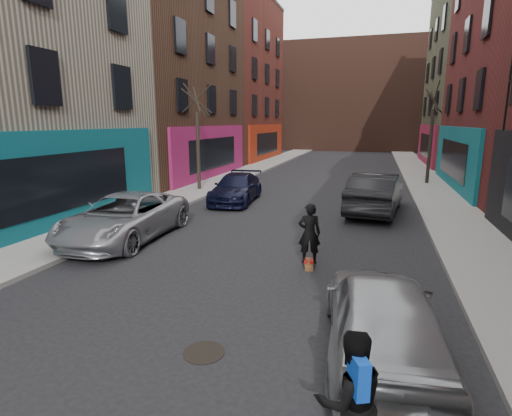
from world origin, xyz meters
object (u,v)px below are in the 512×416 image
Objects in this scene: parked_left_end at (236,188)px; manhole at (204,352)px; tree_left_far at (198,129)px; skateboard at (308,264)px; skateboarder at (309,233)px; parked_right_end at (376,193)px; tree_right_far at (432,126)px; pedestrian at (350,400)px; parked_right_far at (381,316)px; parked_left_far at (125,217)px.

parked_left_end is 6.57× the size of manhole.
skateboard is (7.76, -10.03, -3.33)m from tree_left_far.
skateboarder is 2.31× the size of manhole.
skateboard is 0.86m from skateboarder.
parked_right_end is 7.41m from skateboard.
tree_right_far is at bearing 36.44° from parked_left_end.
tree_left_far is at bearing 137.28° from parked_left_end.
skateboard is at bearing -101.27° from skateboarder.
pedestrian is (1.44, -6.17, -0.08)m from skateboarder.
parked_right_far is 2.32m from pedestrian.
pedestrian is at bearing -88.14° from skateboard.
skateboarder reaches higher than manhole.
parked_left_far is at bearing -80.18° from tree_left_far.
pedestrian reaches higher than parked_left_end.
parked_right_far reaches higher than manhole.
parked_right_far is (6.55, -11.60, 0.07)m from parked_left_end.
pedestrian reaches higher than skateboard.
parked_left_far is 1.16× the size of parked_left_end.
parked_left_far is 10.30m from pedestrian.
parked_right_far is (9.55, -13.91, -2.65)m from tree_left_far.
tree_right_far reaches higher than parked_right_far.
manhole is at bearing 84.56° from parked_right_end.
parked_left_far is at bearing 46.62° from parked_right_end.
tree_left_far is 8.12× the size of skateboard.
pedestrian is at bearing 96.39° from parked_right_end.
manhole is at bearing -65.19° from tree_left_far.
tree_left_far is 3.97× the size of pedestrian.
tree_right_far is 22.59m from pedestrian.
parked_left_end is 1.07× the size of parked_right_far.
parked_left_end is at bearing -66.61° from parked_right_far.
skateboarder is at bearing 77.59° from manhole.
tree_right_far is at bearing 25.82° from tree_left_far.
skateboarder reaches higher than pedestrian.
parked_left_end is 9.07m from skateboarder.
parked_right_end is at bearing 65.87° from skateboard.
parked_left_end is 5.75× the size of skateboard.
parked_right_end is at bearing -114.13° from skateboarder.
manhole is at bearing -57.62° from pedestrian.
skateboard is at bearing -71.33° from parked_right_far.
parked_right_end is 7.38× the size of manhole.
tree_right_far is 8.50× the size of skateboard.
pedestrian is at bearing 75.21° from parked_right_far.
tree_left_far reaches higher than skateboarder.
parked_left_end is at bearing -138.50° from tree_right_far.
tree_left_far reaches higher than pedestrian.
skateboarder reaches higher than parked_right_end.
parked_left_far is (1.60, -9.25, -2.64)m from tree_left_far.
skateboarder is (7.76, -10.03, -2.47)m from tree_left_far.
parked_left_end is at bearing -69.59° from skateboarder.
tree_right_far is at bearing 52.50° from parked_left_far.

